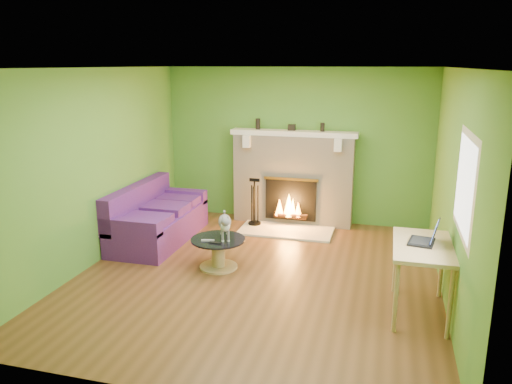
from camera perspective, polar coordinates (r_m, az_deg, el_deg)
floor at (r=6.52m, az=0.19°, el=-9.50°), size 5.00×5.00×0.00m
ceiling at (r=5.96m, az=0.21°, el=14.01°), size 5.00×5.00×0.00m
wall_back at (r=8.50m, az=4.56°, el=5.30°), size 5.00×0.00×5.00m
wall_front at (r=3.84m, az=-9.50°, el=-6.26°), size 5.00×0.00×5.00m
wall_left at (r=7.02m, az=-17.87°, el=2.69°), size 0.00×5.00×5.00m
wall_right at (r=5.95m, az=21.62°, el=0.36°), size 0.00×5.00×5.00m
window_frame at (r=5.03m, az=22.82°, el=0.72°), size 0.00×1.20×1.20m
window_pane at (r=5.03m, az=22.73°, el=0.73°), size 0.00×1.06×1.06m
fireplace at (r=8.43m, az=4.25°, el=1.56°), size 2.10×0.46×1.58m
hearth at (r=8.15m, az=3.46°, el=-4.42°), size 1.50×0.75×0.03m
mantel at (r=8.27m, az=4.33°, el=6.73°), size 2.10×0.28×0.08m
sofa at (r=7.82m, az=-11.36°, el=-3.05°), size 0.88×1.91×0.86m
coffee_table at (r=6.68m, az=-4.33°, el=-6.74°), size 0.72×0.72×0.41m
desk at (r=5.62m, az=18.52°, el=-6.63°), size 0.62×1.07×0.79m
cat at (r=6.58m, az=-3.58°, el=-3.76°), size 0.41×0.63×0.37m
remote_silver at (r=6.54m, az=-5.54°, el=-5.53°), size 0.18×0.08×0.02m
remote_black at (r=6.45m, az=-4.72°, el=-5.82°), size 0.16×0.05×0.02m
laptop at (r=5.59m, az=18.47°, el=-4.31°), size 0.35×0.38×0.25m
fire_tools at (r=8.29m, az=-0.17°, el=-1.07°), size 0.21×0.21×0.79m
mantel_vase_left at (r=8.42m, az=0.22°, el=7.79°), size 0.08×0.08×0.18m
mantel_vase_right at (r=8.21m, az=7.61°, el=7.36°), size 0.07×0.07×0.14m
mantel_box at (r=8.29m, az=4.11°, el=7.38°), size 0.12×0.08×0.10m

